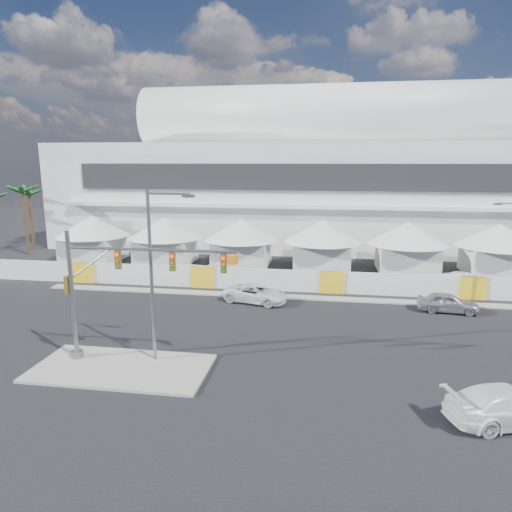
% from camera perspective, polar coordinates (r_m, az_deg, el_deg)
% --- Properties ---
extents(ground, '(160.00, 160.00, 0.00)m').
position_cam_1_polar(ground, '(28.83, -2.71, -12.20)').
color(ground, black).
rests_on(ground, ground).
extents(median_island, '(10.00, 5.00, 0.15)m').
position_cam_1_polar(median_island, '(28.00, -16.47, -13.29)').
color(median_island, gray).
rests_on(median_island, ground).
extents(far_curb, '(80.00, 1.20, 0.12)m').
position_cam_1_polar(far_curb, '(42.61, 28.68, -5.57)').
color(far_curb, gray).
rests_on(far_curb, ground).
extents(stadium, '(80.00, 24.80, 21.98)m').
position_cam_1_polar(stadium, '(67.41, 11.86, 9.63)').
color(stadium, silver).
rests_on(stadium, ground).
extents(tent_row, '(53.40, 8.40, 5.40)m').
position_cam_1_polar(tent_row, '(50.75, 3.23, 2.07)').
color(tent_row, silver).
rests_on(tent_row, ground).
extents(hoarding_fence, '(70.00, 0.25, 2.00)m').
position_cam_1_polar(hoarding_fence, '(41.69, 9.44, -3.26)').
color(hoarding_fence, silver).
rests_on(hoarding_fence, ground).
extents(palm_cluster, '(10.60, 10.60, 8.55)m').
position_cam_1_polar(palm_cluster, '(67.74, -26.33, 6.50)').
color(palm_cluster, '#47331E').
rests_on(palm_cluster, ground).
extents(sedan_silver, '(2.23, 4.71, 1.56)m').
position_cam_1_polar(sedan_silver, '(39.18, 22.85, -5.37)').
color(sedan_silver, '#ACADB1').
rests_on(sedan_silver, ground).
extents(pickup_curb, '(3.75, 5.87, 1.51)m').
position_cam_1_polar(pickup_curb, '(38.57, -0.02, -4.71)').
color(pickup_curb, silver).
rests_on(pickup_curb, ground).
extents(pickup_near, '(4.04, 6.28, 1.69)m').
position_cam_1_polar(pickup_near, '(24.64, 29.10, -15.98)').
color(pickup_near, white).
rests_on(pickup_near, ground).
extents(lot_car_a, '(3.93, 4.60, 1.49)m').
position_cam_1_polar(lot_car_a, '(46.53, 24.61, -2.93)').
color(lot_car_a, silver).
rests_on(lot_car_a, ground).
extents(traffic_mast, '(10.23, 0.75, 7.69)m').
position_cam_1_polar(traffic_mast, '(27.74, -18.32, -4.07)').
color(traffic_mast, gray).
rests_on(traffic_mast, median_island).
extents(streetlight_median, '(2.77, 0.28, 10.03)m').
position_cam_1_polar(streetlight_median, '(26.63, -12.48, -1.09)').
color(streetlight_median, slate).
rests_on(streetlight_median, median_island).
extents(boom_lift, '(6.32, 1.87, 3.16)m').
position_cam_1_polar(boom_lift, '(44.38, -7.28, -2.47)').
color(boom_lift, '#CA6613').
rests_on(boom_lift, ground).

